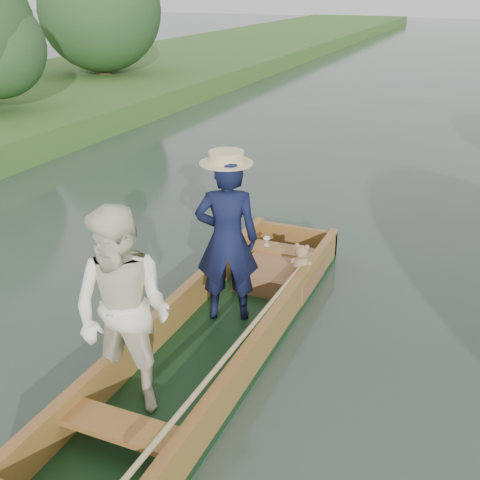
% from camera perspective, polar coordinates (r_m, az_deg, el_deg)
% --- Properties ---
extents(ground, '(120.00, 120.00, 0.00)m').
position_cam_1_polar(ground, '(6.05, -2.28, -10.39)').
color(ground, '#283D30').
rests_on(ground, ground).
extents(trees_far, '(22.98, 14.72, 4.42)m').
position_cam_1_polar(trees_far, '(12.14, 13.51, 18.34)').
color(trees_far, '#47331E').
rests_on(trees_far, ground).
extents(punt, '(1.26, 5.00, 1.86)m').
position_cam_1_polar(punt, '(5.58, -4.47, -5.78)').
color(punt, black).
rests_on(punt, ground).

